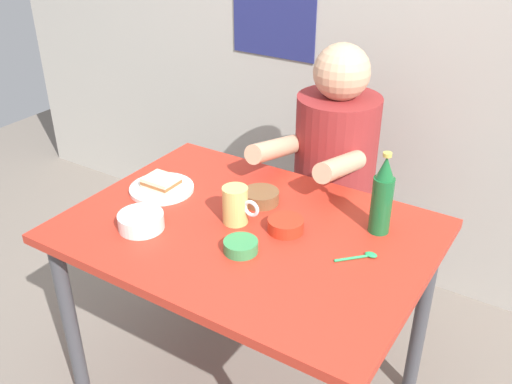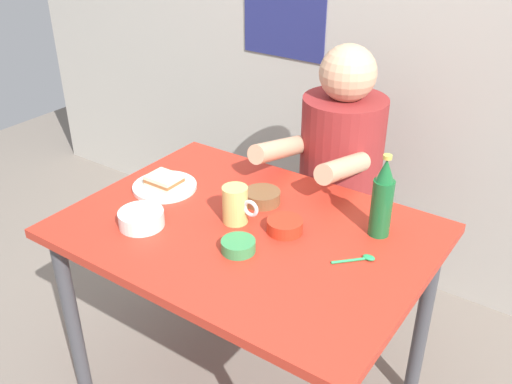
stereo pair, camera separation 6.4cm
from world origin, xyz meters
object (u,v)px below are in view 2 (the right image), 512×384
sandwich (164,180)px  beer_mug (236,205)px  dining_table (247,252)px  plate_orange (165,187)px  condiment_bowl_brown (262,196)px  person_seated (341,150)px  beer_bottle (382,199)px  stool (335,239)px

sandwich → beer_mug: size_ratio=0.87×
dining_table → plate_orange: (-0.38, 0.04, 0.10)m
sandwich → beer_mug: bearing=-5.4°
beer_mug → condiment_bowl_brown: 0.15m
condiment_bowl_brown → person_seated: bearing=84.5°
person_seated → beer_mug: bearing=-94.3°
sandwich → beer_bottle: (0.72, 0.16, 0.09)m
beer_bottle → stool: bearing=128.7°
sandwich → beer_mug: (0.33, -0.03, 0.03)m
stool → beer_bottle: (0.35, -0.43, 0.51)m
person_seated → beer_bottle: bearing=-50.6°
person_seated → dining_table: bearing=-90.0°
dining_table → beer_mug: size_ratio=8.73×
dining_table → person_seated: bearing=90.0°
dining_table → condiment_bowl_brown: size_ratio=9.17×
person_seated → beer_bottle: person_seated is taller
stool → sandwich: bearing=-122.4°
plate_orange → beer_mug: bearing=-5.4°
plate_orange → sandwich: sandwich is taller
person_seated → sandwich: (-0.38, -0.58, 0.01)m
stool → person_seated: bearing=-90.0°
person_seated → condiment_bowl_brown: person_seated is taller
stool → person_seated: person_seated is taller
dining_table → beer_mug: beer_mug is taller
sandwich → condiment_bowl_brown: bearing=18.7°
plate_orange → condiment_bowl_brown: size_ratio=1.83×
person_seated → beer_mug: 0.61m
plate_orange → condiment_bowl_brown: bearing=18.7°
dining_table → beer_bottle: 0.45m
dining_table → stool: 0.70m
stool → sandwich: size_ratio=4.09×
dining_table → sandwich: size_ratio=10.00×
stool → plate_orange: bearing=-122.4°
stool → condiment_bowl_brown: bearing=-95.4°
stool → beer_mug: beer_mug is taller
person_seated → condiment_bowl_brown: (-0.05, -0.47, -0.00)m
stool → person_seated: (-0.00, -0.01, 0.42)m
beer_bottle → beer_mug: bearing=-154.3°
dining_table → sandwich: (-0.38, 0.04, 0.13)m
sandwich → condiment_bowl_brown: 0.35m
stool → dining_table: bearing=-90.0°
dining_table → beer_mug: 0.16m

